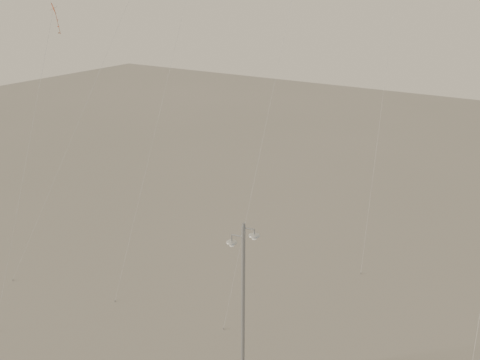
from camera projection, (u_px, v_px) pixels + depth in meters
The scene contains 2 objects.
street_lamp at pixel (243, 300), 25.39m from camera, with size 1.60×0.73×8.62m.
kite_3 at pixel (37, 101), 28.63m from camera, with size 1.89×5.65×17.77m.
Camera 1 is at (13.70, -16.85, 18.81)m, focal length 40.00 mm.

